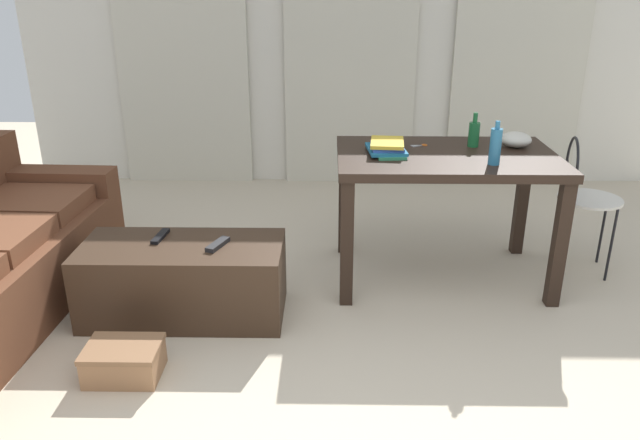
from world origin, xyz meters
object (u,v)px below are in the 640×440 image
Objects in this scene: bottle_near at (474,133)px; tv_remote_primary at (160,236)px; wire_chair at (581,188)px; tv_remote_secondary at (218,244)px; bowl at (516,139)px; shoebox at (124,361)px; bottle_far at (495,146)px; coffee_table at (184,280)px; book_stack at (387,147)px; craft_table at (446,172)px; scissors at (421,145)px.

bottle_near is 1.08× the size of tv_remote_primary.
wire_chair is at bearing -4.17° from bottle_near.
tv_remote_primary is 0.34m from tv_remote_secondary.
shoebox is at bearing -149.23° from bowl.
wire_chair is 3.58× the size of bottle_far.
tv_remote_primary is 0.55× the size of shoebox.
wire_chair is at bearing 14.67° from coffee_table.
bowl is (-0.41, 0.04, 0.28)m from wire_chair.
book_stack is (-0.76, -0.16, -0.01)m from bowl.
bottle_far reaches higher than wire_chair.
wire_chair is 4.84× the size of tv_remote_secondary.
tv_remote_secondary is at bearing -163.65° from wire_chair.
bowl reaches higher than tv_remote_primary.
bottle_far is 0.78× the size of book_stack.
bowl is (0.42, 0.16, 0.15)m from craft_table.
tv_remote_secondary is (-1.11, -0.66, -0.35)m from scissors.
book_stack is 1.09m from tv_remote_secondary.
book_stack is at bearing -168.24° from bowl.
tv_remote_secondary is at bearing 57.29° from shoebox.
craft_table is at bearing -159.90° from bowl.
tv_remote_secondary is (-0.90, -0.49, -0.39)m from book_stack.
bottle_far reaches higher than book_stack.
book_stack reaches higher than tv_remote_secondary.
craft_table is at bearing 19.85° from tv_remote_primary.
bottle_near is at bearing 45.87° from tv_remote_secondary.
bottle_near is 0.67× the size of book_stack.
wire_chair is 4.52× the size of tv_remote_primary.
bottle_near is 0.55m from book_stack.
bowl is 1.83m from tv_remote_secondary.
coffee_table is at bearing -161.44° from craft_table.
craft_table is 5.32× the size of bottle_far.
coffee_table is 1.79m from bottle_far.
book_stack is 0.28m from scissors.
tv_remote_secondary is at bearing -12.41° from tv_remote_primary.
bottle_far is 1.54m from tv_remote_secondary.
scissors is at bearing 178.52° from bowl.
craft_table is 0.85m from wire_chair.
tv_remote_primary is 0.74m from shoebox.
tv_remote_primary is at bearing -164.71° from bowl.
bottle_near is (0.18, 0.16, 0.19)m from craft_table.
coffee_table is 0.60m from shoebox.
tv_remote_secondary is (-1.24, -0.50, -0.24)m from craft_table.
coffee_table is 10.28× the size of scissors.
craft_table is 0.24m from scissors.
bottle_far reaches higher than tv_remote_primary.
shoebox is (-1.59, -1.04, -0.58)m from craft_table.
scissors is (-0.55, 0.01, -0.04)m from bowl.
shoebox is at bearing -105.55° from coffee_table.
bowl reaches higher than craft_table.
wire_chair is 2.16m from tv_remote_secondary.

